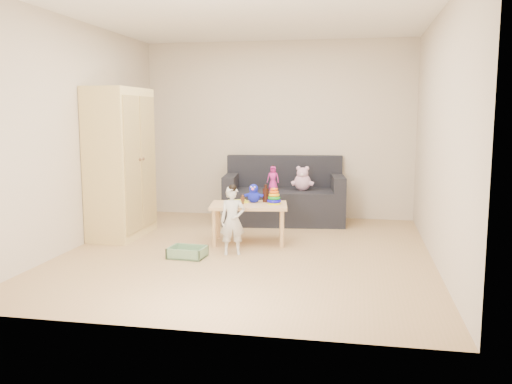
% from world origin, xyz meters
% --- Properties ---
extents(room, '(4.50, 4.50, 4.50)m').
position_xyz_m(room, '(0.00, 0.00, 1.30)').
color(room, tan).
rests_on(room, ground).
extents(wardrobe, '(0.52, 1.03, 1.86)m').
position_xyz_m(wardrobe, '(-1.73, 0.54, 0.93)').
color(wardrobe, '#E5C97E').
rests_on(wardrobe, ground).
extents(sofa, '(1.77, 1.04, 0.47)m').
position_xyz_m(sofa, '(0.17, 1.76, 0.24)').
color(sofa, black).
rests_on(sofa, ground).
extents(play_table, '(0.98, 0.70, 0.47)m').
position_xyz_m(play_table, '(-0.08, 0.45, 0.24)').
color(play_table, '#EBB381').
rests_on(play_table, ground).
extents(storage_bin, '(0.40, 0.32, 0.12)m').
position_xyz_m(storage_bin, '(-0.60, -0.33, 0.06)').
color(storage_bin, '#678D66').
rests_on(storage_bin, ground).
extents(toddler, '(0.31, 0.26, 0.74)m').
position_xyz_m(toddler, '(-0.14, -0.10, 0.37)').
color(toddler, beige).
rests_on(toddler, ground).
extents(pink_bear, '(0.29, 0.26, 0.29)m').
position_xyz_m(pink_bear, '(0.43, 1.75, 0.62)').
color(pink_bear, '#DAA0C1').
rests_on(pink_bear, sofa).
extents(doll, '(0.17, 0.12, 0.34)m').
position_xyz_m(doll, '(0.02, 1.66, 0.64)').
color(doll, '#D42792').
rests_on(doll, sofa).
extents(ring_stacker, '(0.17, 0.17, 0.19)m').
position_xyz_m(ring_stacker, '(0.22, 0.50, 0.55)').
color(ring_stacker, '#E6F00C').
rests_on(ring_stacker, play_table).
extents(brown_bottle, '(0.07, 0.07, 0.22)m').
position_xyz_m(brown_bottle, '(0.10, 0.63, 0.57)').
color(brown_bottle, black).
rests_on(brown_bottle, play_table).
extents(blue_plush, '(0.21, 0.18, 0.23)m').
position_xyz_m(blue_plush, '(-0.04, 0.58, 0.59)').
color(blue_plush, '#151DC0').
rests_on(blue_plush, play_table).
extents(wooden_figure, '(0.05, 0.04, 0.12)m').
position_xyz_m(wooden_figure, '(-0.14, 0.42, 0.53)').
color(wooden_figure, '#59311B').
rests_on(wooden_figure, play_table).
extents(yellow_book, '(0.28, 0.28, 0.02)m').
position_xyz_m(yellow_book, '(-0.23, 0.57, 0.48)').
color(yellow_book, '#FAFF1A').
rests_on(yellow_book, play_table).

